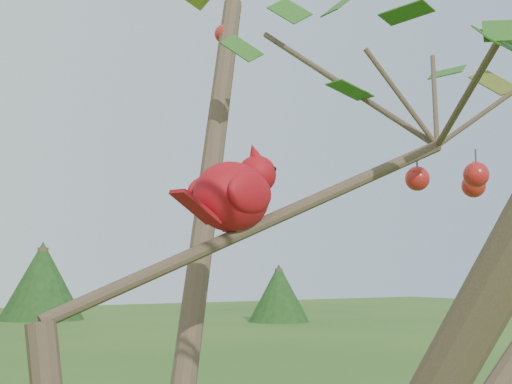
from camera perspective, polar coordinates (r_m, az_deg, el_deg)
crabapple_tree at (r=0.86m, az=-7.73°, el=1.80°), size 2.35×2.05×2.95m
cardinal at (r=1.04m, az=-1.55°, el=-0.10°), size 0.19×0.12×0.13m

